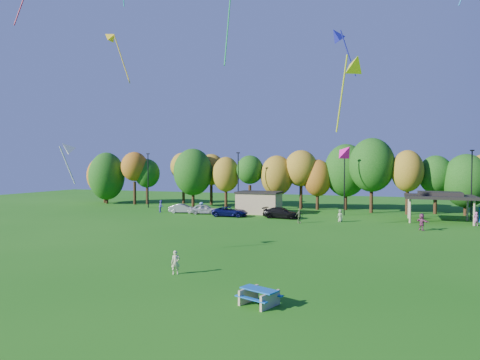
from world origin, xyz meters
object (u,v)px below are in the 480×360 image
(kite_flyer, at_px, (176,262))
(car_a, at_px, (204,209))
(car_d, at_px, (281,213))
(picnic_table, at_px, (259,296))
(car_b, at_px, (183,209))
(car_c, at_px, (230,212))

(kite_flyer, bearing_deg, car_a, 82.58)
(car_d, bearing_deg, picnic_table, -162.82)
(car_a, bearing_deg, picnic_table, -167.03)
(picnic_table, distance_m, car_a, 40.86)
(car_b, bearing_deg, car_c, -114.15)
(car_c, relative_size, car_d, 0.99)
(car_b, height_order, car_c, car_c)
(kite_flyer, bearing_deg, car_d, 62.53)
(car_a, relative_size, car_d, 0.85)
(car_a, height_order, car_d, car_d)
(car_a, bearing_deg, car_c, -123.98)
(picnic_table, relative_size, car_b, 0.58)
(kite_flyer, relative_size, car_a, 0.36)
(picnic_table, relative_size, car_c, 0.48)
(kite_flyer, bearing_deg, car_c, 75.72)
(car_b, xyz_separation_m, car_c, (8.15, -1.62, 0.02))
(car_c, xyz_separation_m, car_d, (7.15, 0.51, 0.04))
(kite_flyer, xyz_separation_m, car_d, (-0.78, 30.87, -0.04))
(kite_flyer, height_order, car_b, kite_flyer)
(picnic_table, bearing_deg, car_b, 143.07)
(kite_flyer, distance_m, car_d, 30.88)
(kite_flyer, xyz_separation_m, car_b, (-16.08, 31.97, -0.10))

